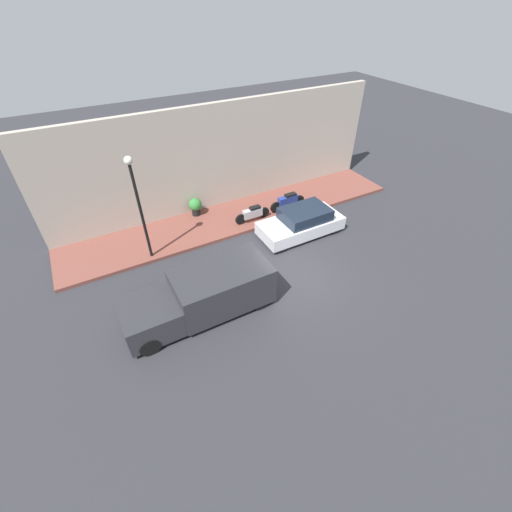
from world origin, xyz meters
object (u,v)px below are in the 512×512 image
object	(u,v)px
streetlamp	(137,196)
potted_plant	(195,206)
delivery_van	(201,295)
scooter_silver	(253,213)
parked_car	(302,222)
motorcycle_blue	(288,201)

from	to	relation	value
streetlamp	potted_plant	xyz separation A→B (m)	(2.22, -2.95, -2.43)
delivery_van	potted_plant	xyz separation A→B (m)	(6.23, -2.14, -0.19)
scooter_silver	parked_car	bearing A→B (deg)	-140.08
delivery_van	scooter_silver	bearing A→B (deg)	-45.56
delivery_van	streetlamp	bearing A→B (deg)	11.41
parked_car	scooter_silver	bearing A→B (deg)	39.92
parked_car	potted_plant	distance (m)	5.45
scooter_silver	motorcycle_blue	bearing A→B (deg)	-87.32
parked_car	potted_plant	size ratio (longest dim) A/B	4.37
motorcycle_blue	parked_car	bearing A→B (deg)	165.29
delivery_van	motorcycle_blue	xyz separation A→B (m)	(4.45, -6.58, -0.25)
parked_car	motorcycle_blue	bearing A→B (deg)	-14.71
motorcycle_blue	streetlamp	world-z (taller)	streetlamp
parked_car	scooter_silver	distance (m)	2.51
delivery_van	motorcycle_blue	size ratio (longest dim) A/B	2.61
delivery_van	motorcycle_blue	bearing A→B (deg)	-55.91
parked_car	streetlamp	size ratio (longest dim) A/B	0.88
parked_car	streetlamp	xyz separation A→B (m)	(1.59, 6.86, 2.48)
streetlamp	potted_plant	bearing A→B (deg)	-53.10
parked_car	scooter_silver	size ratio (longest dim) A/B	2.15
scooter_silver	potted_plant	world-z (taller)	potted_plant
scooter_silver	motorcycle_blue	distance (m)	2.14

